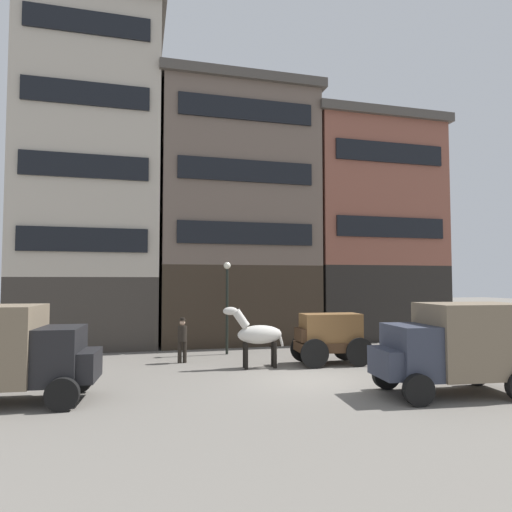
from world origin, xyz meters
name	(u,v)px	position (x,y,z in m)	size (l,w,h in m)	color
ground_plane	(312,380)	(0.00, 0.00, 0.00)	(120.00, 120.00, 0.00)	slate
building_far_left	(93,176)	(-8.04, 10.53, 8.78)	(7.18, 6.63, 17.46)	#38332D
building_center_left	(234,214)	(-0.47, 10.53, 7.02)	(8.67, 6.63, 13.95)	#33281E
building_center_right	(363,228)	(7.57, 10.53, 6.45)	(8.11, 6.63, 12.82)	black
cargo_wagon	(329,335)	(1.70, 2.41, 1.15)	(2.98, 1.66, 1.98)	#3D2819
draft_horse	(257,334)	(-1.25, 2.42, 1.27)	(2.35, 0.70, 2.30)	beige
delivery_truck_near	(6,350)	(-9.02, -0.67, 1.42)	(4.48, 2.44, 2.62)	black
delivery_truck_far	(454,345)	(3.28, -2.85, 1.42)	(4.49, 2.47, 2.62)	#333847
sedan_dark	(508,344)	(7.75, -0.15, 0.91)	(3.83, 2.13, 1.83)	#7A6B4C
pedestrian_officer	(182,338)	(-3.89, 4.18, 0.98)	(0.39, 0.39, 1.79)	black
streetlamp_curbside	(227,294)	(-1.76, 5.80, 2.67)	(0.32, 0.32, 4.12)	black
fire_hydrant_curbside	(321,340)	(2.84, 6.03, 0.43)	(0.24, 0.24, 0.83)	maroon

